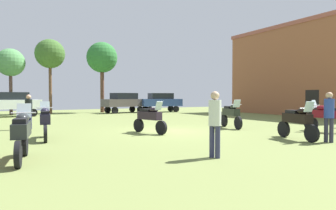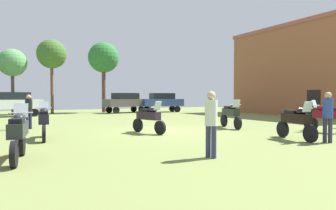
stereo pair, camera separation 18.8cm
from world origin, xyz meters
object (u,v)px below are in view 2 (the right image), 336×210
object	(u,v)px
motorcycle_4	(328,116)
person_3	(29,109)
brick_building	(313,70)
motorcycle_9	(18,133)
tree_6	(12,63)
motorcycle_1	(44,121)
motorcycle_2	(296,121)
car_1	(125,101)
person_1	(328,113)
car_4	(162,101)
person_2	(211,119)
tree_5	(104,58)
car_2	(13,102)
motorcycle_6	(231,114)
tree_3	(52,55)
motorcycle_3	(149,118)

from	to	relation	value
motorcycle_4	person_3	bearing A→B (deg)	134.47
brick_building	motorcycle_9	size ratio (longest dim) A/B	6.79
tree_6	brick_building	bearing A→B (deg)	-28.05
motorcycle_1	motorcycle_4	world-z (taller)	motorcycle_4
motorcycle_1	motorcycle_2	bearing A→B (deg)	-22.90
car_1	person_1	world-z (taller)	car_1
person_3	motorcycle_9	bearing A→B (deg)	-127.77
car_4	person_3	world-z (taller)	car_4
person_1	person_2	xyz separation A→B (m)	(-5.27, -0.10, -0.01)
brick_building	tree_5	distance (m)	20.27
tree_5	person_1	bearing A→B (deg)	-87.61
car_1	person_3	world-z (taller)	car_1
car_2	tree_5	bearing A→B (deg)	-78.38
motorcycle_2	brick_building	bearing A→B (deg)	-133.79
motorcycle_1	person_3	size ratio (longest dim) A/B	1.27
car_2	car_4	bearing A→B (deg)	-95.41
motorcycle_1	motorcycle_6	bearing A→B (deg)	4.90
motorcycle_4	motorcycle_9	distance (m)	12.83
motorcycle_2	car_2	distance (m)	21.84
person_2	car_4	bearing A→B (deg)	130.56
car_1	car_4	world-z (taller)	same
motorcycle_2	tree_3	distance (m)	23.87
motorcycle_4	motorcycle_9	bearing A→B (deg)	168.16
car_2	car_4	xyz separation A→B (m)	(13.99, 0.48, 0.00)
motorcycle_2	motorcycle_4	xyz separation A→B (m)	(3.36, 0.91, 0.01)
car_1	car_4	xyz separation A→B (m)	(3.91, -0.54, 0.00)
motorcycle_3	tree_3	bearing A→B (deg)	-101.31
brick_building	tree_5	bearing A→B (deg)	140.43
motorcycle_4	car_4	xyz separation A→B (m)	(1.58, 19.45, 0.44)
car_4	person_2	xyz separation A→B (m)	(-9.84, -21.48, -0.11)
brick_building	motorcycle_9	world-z (taller)	brick_building
brick_building	motorcycle_1	xyz separation A→B (m)	(-23.38, -5.10, -3.33)
motorcycle_2	motorcycle_3	size ratio (longest dim) A/B	1.04
motorcycle_1	person_1	size ratio (longest dim) A/B	1.22
car_4	tree_5	distance (m)	7.52
motorcycle_6	person_3	distance (m)	10.36
motorcycle_6	car_1	bearing A→B (deg)	-77.27
motorcycle_4	tree_3	xyz separation A→B (m)	(-9.05, 21.75, 4.89)
motorcycle_2	person_3	bearing A→B (deg)	-33.46
person_2	tree_6	world-z (taller)	tree_6
car_4	tree_3	xyz separation A→B (m)	(-10.63, 2.31, 4.46)
motorcycle_1	car_2	xyz separation A→B (m)	(-0.62, 15.07, 0.45)
motorcycle_9	tree_3	bearing A→B (deg)	89.46
motorcycle_9	motorcycle_1	bearing A→B (deg)	84.13
motorcycle_3	motorcycle_9	distance (m)	6.50
motorcycle_9	tree_6	distance (m)	22.05
tree_3	car_1	bearing A→B (deg)	-14.72
tree_6	motorcycle_9	bearing A→B (deg)	-91.21
tree_6	motorcycle_3	bearing A→B (deg)	-74.69
car_1	tree_5	bearing A→B (deg)	30.91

